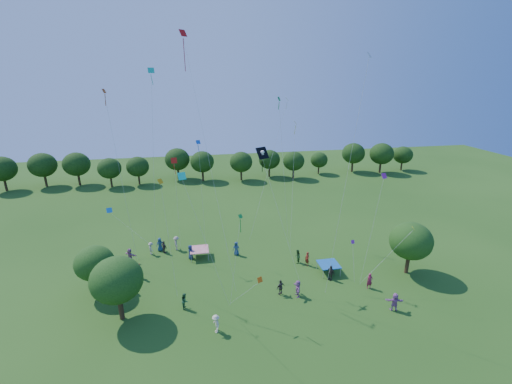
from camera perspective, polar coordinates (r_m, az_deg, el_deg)
The scene contains 42 objects.
near_tree_west at distance 33.13m, azimuth -22.21°, elevation -13.42°, with size 4.54×4.54×6.11m.
near_tree_north at distance 38.03m, azimuth -25.34°, elevation -10.67°, with size 3.81×3.81×5.12m.
near_tree_east at distance 41.14m, azimuth 24.42°, elevation -7.45°, with size 4.53×4.53×5.98m.
treeline at distance 72.24m, azimuth -7.38°, elevation 5.15°, with size 88.01×8.77×6.77m.
tent_red_stripe at distance 42.48m, azimuth -9.43°, elevation -9.43°, with size 2.20×2.20×1.10m.
tent_blue at distance 39.77m, azimuth 12.02°, elevation -11.70°, with size 2.20×2.20×1.10m.
crowd_person_0 at distance 42.41m, azimuth -10.88°, elevation -9.80°, with size 0.88×0.47×1.78m, color navy.
crowd_person_1 at distance 40.11m, azimuth -18.86°, elevation -12.34°, with size 0.66×0.42×1.77m, color maroon.
crowd_person_2 at distance 34.54m, azimuth -11.78°, elevation -17.32°, with size 0.80×0.43×1.61m, color #24552F.
crowd_person_3 at distance 44.55m, azimuth -17.09°, elevation -8.98°, with size 1.06×0.48×1.62m, color #ADA28A.
crowd_person_4 at distance 35.70m, azimuth 4.12°, elevation -15.56°, with size 0.97×0.44×1.65m, color #423B35.
crowd_person_5 at distance 36.01m, azimuth 22.11°, elevation -16.60°, with size 1.69×0.60×1.81m, color #A862A8.
crowd_person_6 at distance 45.05m, azimuth -15.72°, elevation -8.41°, with size 0.87×0.47×1.77m, color navy.
crowd_person_7 at distance 40.77m, azimuth 8.53°, elevation -10.97°, with size 0.63×0.41×1.69m, color maroon.
crowd_person_8 at distance 38.10m, azimuth -20.23°, elevation -14.47°, with size 0.77×0.42×1.56m, color #25572B.
crowd_person_9 at distance 31.50m, azimuth -6.70°, elevation -20.97°, with size 1.12×0.50×1.71m, color beige.
crowd_person_10 at distance 38.65m, azimuth 12.33°, elevation -12.99°, with size 1.01×0.46×1.73m, color #39322E.
crowd_person_11 at distance 35.62m, azimuth 6.96°, elevation -15.66°, with size 1.63×0.58×1.75m, color #AA63A3.
crowd_person_12 at distance 42.55m, azimuth -3.30°, elevation -9.38°, with size 0.86×0.47×1.75m, color navy.
crowd_person_13 at distance 38.33m, azimuth 18.41°, elevation -13.90°, with size 0.64×0.41×1.71m, color maroon.
crowd_person_14 at distance 41.13m, azimuth 6.90°, elevation -10.62°, with size 0.83×0.45×1.67m, color #254C20.
crowd_person_15 at distance 44.75m, azimuth -13.10°, elevation -8.31°, with size 1.21×0.54×1.85m, color #A39082.
crowd_person_16 at distance 44.38m, azimuth -15.07°, elevation -8.88°, with size 0.96×0.44×1.64m, color #433835.
crowd_person_17 at distance 43.57m, azimuth -20.27°, elevation -9.89°, with size 1.65×0.59×1.77m, color #A96291.
pirate_kite at distance 33.86m, azimuth 1.20°, elevation 6.14°, with size 3.73×5.15×12.96m.
red_high_kite at distance 34.66m, azimuth -10.49°, elevation 17.29°, with size 3.97×8.53×23.81m.
small_kite_0 at distance 39.48m, azimuth -13.35°, elevation 3.02°, with size 0.70×0.62×11.06m.
small_kite_1 at distance 30.49m, azimuth 0.05°, elevation -14.90°, with size 2.76×1.57×3.32m.
small_kite_2 at distance 43.14m, azimuth 6.40°, elevation 7.10°, with size 2.20×6.40×14.28m.
small_kite_3 at distance 29.69m, azimuth -2.96°, elevation -7.50°, with size 1.37×0.78×8.53m.
small_kite_4 at distance 45.07m, azimuth -22.62°, elevation -3.44°, with size 5.20×2.52×4.43m.
small_kite_5 at distance 34.52m, azimuth 19.85°, elevation -0.88°, with size 2.04×1.10×10.99m.
small_kite_6 at distance 28.84m, azimuth 15.83°, elevation 7.66°, with size 1.79×1.39×21.29m.
small_kite_7 at distance 41.67m, azimuth -16.93°, elevation 13.41°, with size 1.52×2.73×20.52m.
small_kite_8 at distance 37.29m, azimuth -22.59°, elevation 7.69°, with size 1.25×0.49×18.48m.
small_kite_9 at distance 31.59m, azimuth -15.05°, elevation -2.60°, with size 0.99×1.79×11.08m.
small_kite_10 at distance 37.44m, azimuth 23.15°, elevation -7.45°, with size 5.88×1.13×5.37m.
small_kite_11 at distance 36.83m, azimuth 4.34°, elevation 7.77°, with size 2.13×1.56×17.65m.
small_kite_12 at distance 40.23m, azimuth -9.34°, elevation 4.37°, with size 0.55×1.94×12.68m.
small_kite_13 at distance 35.94m, azimuth 15.87°, elevation -9.08°, with size 0.38×1.20×4.12m.
small_kite_14 at distance 43.54m, azimuth 3.71°, elevation 9.81°, with size 5.76×4.52×17.13m.
small_kite_15 at distance 26.08m, azimuth -10.34°, elevation -2.77°, with size 3.60×2.12×13.15m.
Camera 1 is at (-5.32, -14.73, 20.94)m, focal length 24.00 mm.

